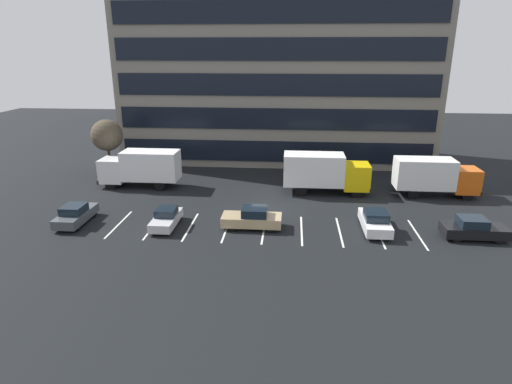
{
  "coord_description": "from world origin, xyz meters",
  "views": [
    {
      "loc": [
        1.9,
        -33.69,
        12.8
      ],
      "look_at": [
        -0.98,
        0.24,
        1.4
      ],
      "focal_mm": 30.06,
      "sensor_mm": 36.0,
      "label": 1
    }
  ],
  "objects_px": {
    "bare_tree": "(107,135)",
    "sedan_white": "(375,221)",
    "box_truck_orange": "(435,175)",
    "sedan_charcoal": "(76,214)",
    "sedan_black": "(474,229)",
    "sedan_silver": "(166,218)",
    "box_truck_yellow": "(324,171)",
    "box_truck_white": "(141,167)",
    "sedan_tan": "(252,218)"
  },
  "relations": [
    {
      "from": "box_truck_white",
      "to": "bare_tree",
      "type": "bearing_deg",
      "value": 145.2
    },
    {
      "from": "box_truck_yellow",
      "to": "sedan_charcoal",
      "type": "xyz_separation_m",
      "value": [
        -19.51,
        -9.05,
        -1.36
      ]
    },
    {
      "from": "sedan_white",
      "to": "bare_tree",
      "type": "relative_size",
      "value": 0.73
    },
    {
      "from": "box_truck_orange",
      "to": "sedan_silver",
      "type": "height_order",
      "value": "box_truck_orange"
    },
    {
      "from": "box_truck_orange",
      "to": "sedan_white",
      "type": "distance_m",
      "value": 10.88
    },
    {
      "from": "sedan_tan",
      "to": "bare_tree",
      "type": "bearing_deg",
      "value": 142.65
    },
    {
      "from": "box_truck_orange",
      "to": "sedan_charcoal",
      "type": "height_order",
      "value": "box_truck_orange"
    },
    {
      "from": "box_truck_yellow",
      "to": "sedan_white",
      "type": "height_order",
      "value": "box_truck_yellow"
    },
    {
      "from": "box_truck_white",
      "to": "box_truck_yellow",
      "type": "height_order",
      "value": "box_truck_yellow"
    },
    {
      "from": "sedan_silver",
      "to": "bare_tree",
      "type": "bearing_deg",
      "value": 127.3
    },
    {
      "from": "sedan_white",
      "to": "bare_tree",
      "type": "xyz_separation_m",
      "value": [
        -25.18,
        12.05,
        3.65
      ]
    },
    {
      "from": "sedan_silver",
      "to": "sedan_tan",
      "type": "xyz_separation_m",
      "value": [
        6.51,
        0.3,
        0.09
      ]
    },
    {
      "from": "box_truck_orange",
      "to": "box_truck_yellow",
      "type": "distance_m",
      "value": 9.88
    },
    {
      "from": "sedan_charcoal",
      "to": "sedan_tan",
      "type": "distance_m",
      "value": 13.64
    },
    {
      "from": "sedan_charcoal",
      "to": "sedan_tan",
      "type": "relative_size",
      "value": 0.95
    },
    {
      "from": "sedan_black",
      "to": "sedan_white",
      "type": "height_order",
      "value": "sedan_white"
    },
    {
      "from": "box_truck_white",
      "to": "sedan_silver",
      "type": "height_order",
      "value": "box_truck_white"
    },
    {
      "from": "sedan_charcoal",
      "to": "sedan_silver",
      "type": "relative_size",
      "value": 1.09
    },
    {
      "from": "sedan_tan",
      "to": "box_truck_yellow",
      "type": "bearing_deg",
      "value": 56.15
    },
    {
      "from": "box_truck_orange",
      "to": "sedan_white",
      "type": "bearing_deg",
      "value": -128.12
    },
    {
      "from": "box_truck_orange",
      "to": "box_truck_yellow",
      "type": "bearing_deg",
      "value": 179.92
    },
    {
      "from": "sedan_charcoal",
      "to": "sedan_silver",
      "type": "height_order",
      "value": "sedan_charcoal"
    },
    {
      "from": "box_truck_white",
      "to": "box_truck_orange",
      "type": "bearing_deg",
      "value": -0.89
    },
    {
      "from": "sedan_tan",
      "to": "bare_tree",
      "type": "relative_size",
      "value": 0.74
    },
    {
      "from": "box_truck_orange",
      "to": "box_truck_yellow",
      "type": "relative_size",
      "value": 0.94
    },
    {
      "from": "box_truck_white",
      "to": "sedan_black",
      "type": "height_order",
      "value": "box_truck_white"
    },
    {
      "from": "sedan_tan",
      "to": "bare_tree",
      "type": "distance_m",
      "value": 20.58
    },
    {
      "from": "box_truck_yellow",
      "to": "sedan_white",
      "type": "relative_size",
      "value": 1.8
    },
    {
      "from": "box_truck_white",
      "to": "sedan_silver",
      "type": "bearing_deg",
      "value": -61.68
    },
    {
      "from": "bare_tree",
      "to": "box_truck_orange",
      "type": "bearing_deg",
      "value": -6.35
    },
    {
      "from": "box_truck_orange",
      "to": "sedan_charcoal",
      "type": "distance_m",
      "value": 30.76
    },
    {
      "from": "box_truck_orange",
      "to": "sedan_silver",
      "type": "distance_m",
      "value": 24.06
    },
    {
      "from": "box_truck_yellow",
      "to": "sedan_black",
      "type": "height_order",
      "value": "box_truck_yellow"
    },
    {
      "from": "box_truck_white",
      "to": "bare_tree",
      "type": "relative_size",
      "value": 1.28
    },
    {
      "from": "box_truck_orange",
      "to": "sedan_silver",
      "type": "bearing_deg",
      "value": -157.9
    },
    {
      "from": "sedan_white",
      "to": "sedan_black",
      "type": "bearing_deg",
      "value": -7.19
    },
    {
      "from": "sedan_tan",
      "to": "box_truck_orange",
      "type": "bearing_deg",
      "value": 29.04
    },
    {
      "from": "sedan_black",
      "to": "box_truck_orange",
      "type": "bearing_deg",
      "value": 90.18
    },
    {
      "from": "sedan_charcoal",
      "to": "bare_tree",
      "type": "xyz_separation_m",
      "value": [
        -2.47,
        12.58,
        3.67
      ]
    },
    {
      "from": "sedan_black",
      "to": "sedan_silver",
      "type": "bearing_deg",
      "value": 179.21
    },
    {
      "from": "sedan_charcoal",
      "to": "bare_tree",
      "type": "relative_size",
      "value": 0.71
    },
    {
      "from": "box_truck_white",
      "to": "sedan_silver",
      "type": "xyz_separation_m",
      "value": [
        5.1,
        -9.47,
        -1.35
      ]
    },
    {
      "from": "sedan_white",
      "to": "sedan_charcoal",
      "type": "bearing_deg",
      "value": -178.66
    },
    {
      "from": "bare_tree",
      "to": "sedan_white",
      "type": "bearing_deg",
      "value": -25.58
    },
    {
      "from": "sedan_silver",
      "to": "sedan_white",
      "type": "distance_m",
      "value": 15.6
    },
    {
      "from": "box_truck_white",
      "to": "sedan_black",
      "type": "bearing_deg",
      "value": -19.64
    },
    {
      "from": "sedan_black",
      "to": "sedan_charcoal",
      "type": "height_order",
      "value": "sedan_black"
    },
    {
      "from": "box_truck_yellow",
      "to": "sedan_tan",
      "type": "distance_m",
      "value": 10.63
    },
    {
      "from": "box_truck_yellow",
      "to": "bare_tree",
      "type": "xyz_separation_m",
      "value": [
        -21.98,
        3.53,
        2.32
      ]
    },
    {
      "from": "sedan_white",
      "to": "bare_tree",
      "type": "height_order",
      "value": "bare_tree"
    }
  ]
}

